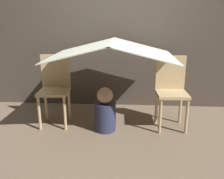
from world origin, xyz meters
The scene contains 6 objects.
ground_plane centered at (0.00, 0.00, 0.00)m, with size 8.80×8.80×0.00m, color #7A6651.
wall_back centered at (0.00, 1.07, 1.25)m, with size 7.00×0.05×2.50m.
chair_left centered at (-0.76, 0.28, 0.51)m, with size 0.40×0.40×0.92m.
chair_right centered at (0.76, 0.28, 0.51)m, with size 0.40×0.40×0.92m.
sheet_canopy centered at (0.00, 0.21, 1.02)m, with size 1.52×1.12×0.20m.
person_front centered at (-0.08, 0.08, 0.25)m, with size 0.27×0.27×0.56m.
Camera 1 is at (0.20, -2.84, 1.41)m, focal length 40.00 mm.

